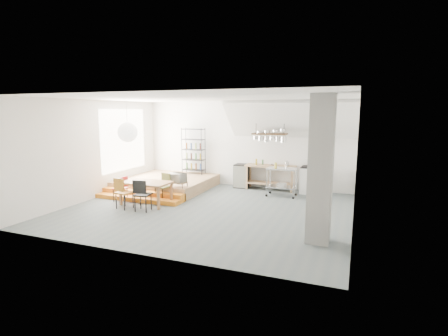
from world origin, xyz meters
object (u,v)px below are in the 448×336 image
at_px(rolling_cart, 282,178).
at_px(mini_fridge, 242,176).
at_px(dining_table, 146,184).
at_px(stove, 309,180).

xyz_separation_m(rolling_cart, mini_fridge, (-1.69, 0.86, -0.19)).
height_order(rolling_cart, mini_fridge, rolling_cart).
bearing_deg(dining_table, rolling_cart, 36.75).
xyz_separation_m(dining_table, mini_fridge, (1.97, 3.40, -0.20)).
relative_size(dining_table, rolling_cart, 1.55).
bearing_deg(mini_fridge, rolling_cart, -27.06).
height_order(dining_table, rolling_cart, rolling_cart).
xyz_separation_m(stove, dining_table, (-4.47, -3.36, 0.16)).
height_order(stove, dining_table, stove).
distance_m(stove, dining_table, 5.59).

